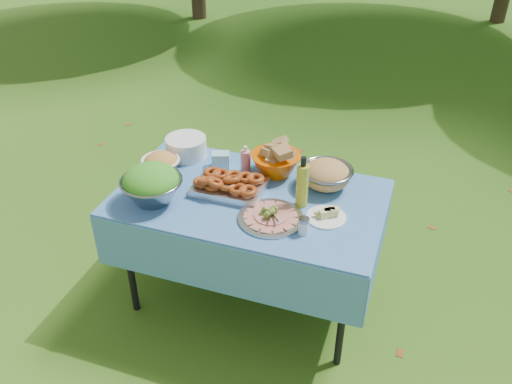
% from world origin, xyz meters
% --- Properties ---
extents(ground, '(80.00, 80.00, 0.00)m').
position_xyz_m(ground, '(0.00, 0.00, 0.00)').
color(ground, '#10370A').
rests_on(ground, ground).
extents(picnic_table, '(1.46, 0.86, 0.76)m').
position_xyz_m(picnic_table, '(0.00, 0.00, 0.38)').
color(picnic_table, '#82CAFA').
rests_on(picnic_table, ground).
extents(salad_bowl, '(0.42, 0.42, 0.22)m').
position_xyz_m(salad_bowl, '(-0.47, -0.21, 0.87)').
color(salad_bowl, gray).
rests_on(salad_bowl, picnic_table).
extents(pasta_bowl_white, '(0.29, 0.29, 0.12)m').
position_xyz_m(pasta_bowl_white, '(-0.57, 0.07, 0.82)').
color(pasta_bowl_white, white).
rests_on(pasta_bowl_white, picnic_table).
extents(plate_stack, '(0.27, 0.27, 0.12)m').
position_xyz_m(plate_stack, '(-0.51, 0.30, 0.82)').
color(plate_stack, white).
rests_on(plate_stack, picnic_table).
extents(wipes_box, '(0.12, 0.11, 0.09)m').
position_xyz_m(wipes_box, '(-0.26, 0.24, 0.81)').
color(wipes_box, '#95D8F0').
rests_on(wipes_box, picnic_table).
extents(sanitizer_bottle, '(0.06, 0.06, 0.17)m').
position_xyz_m(sanitizer_bottle, '(-0.11, 0.24, 0.84)').
color(sanitizer_bottle, '#D97D81').
rests_on(sanitizer_bottle, picnic_table).
extents(bread_bowl, '(0.33, 0.33, 0.19)m').
position_xyz_m(bread_bowl, '(0.06, 0.28, 0.86)').
color(bread_bowl, '#DF5200').
rests_on(bread_bowl, picnic_table).
extents(pasta_bowl_steel, '(0.38, 0.38, 0.16)m').
position_xyz_m(pasta_bowl_steel, '(0.37, 0.24, 0.84)').
color(pasta_bowl_steel, gray).
rests_on(pasta_bowl_steel, picnic_table).
extents(fried_tray, '(0.39, 0.28, 0.09)m').
position_xyz_m(fried_tray, '(-0.12, 0.02, 0.81)').
color(fried_tray, silver).
rests_on(fried_tray, picnic_table).
extents(charcuterie_platter, '(0.44, 0.44, 0.08)m').
position_xyz_m(charcuterie_platter, '(0.18, -0.16, 0.80)').
color(charcuterie_platter, '#AFB3B7').
rests_on(charcuterie_platter, picnic_table).
extents(oil_bottle, '(0.08, 0.08, 0.29)m').
position_xyz_m(oil_bottle, '(0.29, 0.01, 0.91)').
color(oil_bottle, '#A8AF22').
rests_on(oil_bottle, picnic_table).
extents(cheese_plate, '(0.28, 0.28, 0.06)m').
position_xyz_m(cheese_plate, '(0.44, -0.06, 0.79)').
color(cheese_plate, white).
rests_on(cheese_plate, picnic_table).
extents(shaker, '(0.07, 0.07, 0.09)m').
position_xyz_m(shaker, '(0.37, -0.22, 0.81)').
color(shaker, white).
rests_on(shaker, picnic_table).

